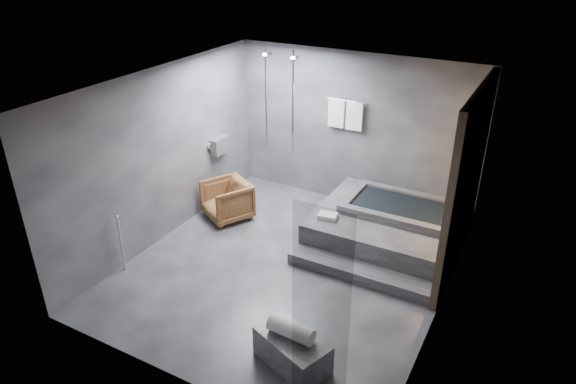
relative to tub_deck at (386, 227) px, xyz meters
The scene contains 7 objects.
room 2.02m from the tub_deck, 118.47° to the right, with size 5.00×5.04×2.82m.
tub_deck is the anchor object (origin of this frame).
tub_step 1.19m from the tub_deck, 90.00° to the right, with size 2.20×0.36×0.18m, color #2E2E30.
concrete_bench 3.13m from the tub_deck, 91.41° to the right, with size 0.89×0.49×0.40m, color #363538.
driftwood_chair 2.79m from the tub_deck, 167.63° to the right, with size 0.74×0.76×0.69m, color #3E230F.
rolled_towel 3.14m from the tub_deck, 91.78° to the right, with size 0.20×0.20×0.56m, color white.
deck_towel 1.03m from the tub_deck, 143.40° to the right, with size 0.29×0.21×0.08m, color silver.
Camera 1 is at (3.07, -5.67, 4.56)m, focal length 32.00 mm.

